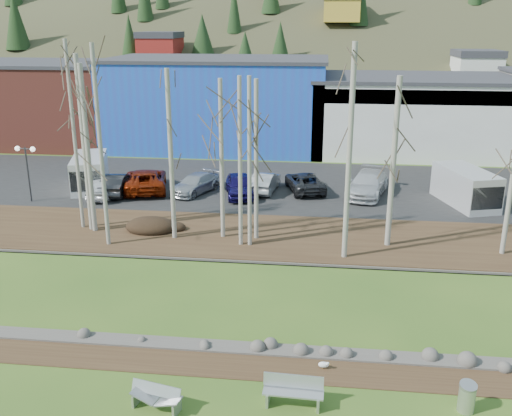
# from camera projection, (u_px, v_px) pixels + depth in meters

# --- Properties ---
(ground) EXTENTS (200.00, 200.00, 0.00)m
(ground) POSITION_uv_depth(u_px,v_px,m) (189.00, 399.00, 18.10)
(ground) COLOR #34541B
(ground) RESTS_ON ground
(dirt_strip) EXTENTS (80.00, 1.80, 0.03)m
(dirt_strip) POSITION_uv_depth(u_px,v_px,m) (202.00, 362.00, 20.07)
(dirt_strip) COLOR #382616
(dirt_strip) RESTS_ON ground
(near_bank_rocks) EXTENTS (80.00, 0.80, 0.50)m
(near_bank_rocks) POSITION_uv_depth(u_px,v_px,m) (208.00, 347.00, 21.02)
(near_bank_rocks) COLOR #47423D
(near_bank_rocks) RESTS_ON ground
(river) EXTENTS (80.00, 8.00, 0.90)m
(river) POSITION_uv_depth(u_px,v_px,m) (226.00, 296.00, 24.89)
(river) COLOR black
(river) RESTS_ON ground
(far_bank_rocks) EXTENTS (80.00, 0.80, 0.46)m
(far_bank_rocks) POSITION_uv_depth(u_px,v_px,m) (240.00, 260.00, 28.76)
(far_bank_rocks) COLOR #47423D
(far_bank_rocks) RESTS_ON ground
(far_bank) EXTENTS (80.00, 7.00, 0.15)m
(far_bank) POSITION_uv_depth(u_px,v_px,m) (248.00, 236.00, 31.76)
(far_bank) COLOR #382616
(far_bank) RESTS_ON ground
(parking_lot) EXTENTS (80.00, 14.00, 0.14)m
(parking_lot) POSITION_uv_depth(u_px,v_px,m) (267.00, 185.00, 41.68)
(parking_lot) COLOR black
(parking_lot) RESTS_ON ground
(building_brick) EXTENTS (16.32, 12.24, 7.80)m
(building_brick) POSITION_uv_depth(u_px,v_px,m) (40.00, 102.00, 56.37)
(building_brick) COLOR brown
(building_brick) RESTS_ON ground
(building_blue) EXTENTS (20.40, 12.24, 8.30)m
(building_blue) POSITION_uv_depth(u_px,v_px,m) (219.00, 102.00, 54.29)
(building_blue) COLOR blue
(building_blue) RESTS_ON ground
(building_white) EXTENTS (18.36, 12.24, 6.80)m
(building_white) POSITION_uv_depth(u_px,v_px,m) (411.00, 113.00, 52.51)
(building_white) COLOR silver
(building_white) RESTS_ON ground
(bench_intact) EXTENTS (1.91, 0.65, 0.95)m
(bench_intact) POSITION_uv_depth(u_px,v_px,m) (293.00, 391.00, 17.73)
(bench_intact) COLOR silver
(bench_intact) RESTS_ON ground
(bench_damaged) EXTENTS (1.75, 0.91, 0.74)m
(bench_damaged) POSITION_uv_depth(u_px,v_px,m) (156.00, 397.00, 17.60)
(bench_damaged) COLOR silver
(bench_damaged) RESTS_ON ground
(litter_bin) EXTENTS (0.58, 0.58, 0.89)m
(litter_bin) POSITION_uv_depth(u_px,v_px,m) (467.00, 398.00, 17.44)
(litter_bin) COLOR silver
(litter_bin) RESTS_ON ground
(seagull) EXTENTS (0.42, 0.22, 0.32)m
(seagull) POSITION_uv_depth(u_px,v_px,m) (324.00, 365.00, 19.64)
(seagull) COLOR gold
(seagull) RESTS_ON ground
(dirt_mound) EXTENTS (2.85, 2.01, 0.56)m
(dirt_mound) POSITION_uv_depth(u_px,v_px,m) (151.00, 226.00, 32.32)
(dirt_mound) COLOR black
(dirt_mound) RESTS_ON far_bank
(birch_0) EXTENTS (0.26, 0.26, 9.73)m
(birch_0) POSITION_uv_depth(u_px,v_px,m) (84.00, 145.00, 31.11)
(birch_0) COLOR #A3A094
(birch_0) RESTS_ON far_bank
(birch_1) EXTENTS (0.20, 0.20, 10.46)m
(birch_1) POSITION_uv_depth(u_px,v_px,m) (74.00, 137.00, 31.33)
(birch_1) COLOR #A3A094
(birch_1) RESTS_ON far_bank
(birch_2) EXTENTS (0.27, 0.27, 9.26)m
(birch_2) POSITION_uv_depth(u_px,v_px,m) (88.00, 150.00, 30.96)
(birch_2) COLOR #A3A094
(birch_2) RESTS_ON far_bank
(birch_3) EXTENTS (0.22, 0.22, 10.35)m
(birch_3) POSITION_uv_depth(u_px,v_px,m) (101.00, 149.00, 28.82)
(birch_3) COLOR #A3A094
(birch_3) RESTS_ON far_bank
(birch_4) EXTENTS (0.25, 0.25, 9.08)m
(birch_4) POSITION_uv_depth(u_px,v_px,m) (171.00, 157.00, 29.93)
(birch_4) COLOR #A3A094
(birch_4) RESTS_ON far_bank
(birch_5) EXTENTS (0.23, 0.23, 8.57)m
(birch_5) POSITION_uv_depth(u_px,v_px,m) (256.00, 162.00, 29.96)
(birch_5) COLOR #A3A094
(birch_5) RESTS_ON far_bank
(birch_6) EXTENTS (0.21, 0.21, 8.81)m
(birch_6) POSITION_uv_depth(u_px,v_px,m) (250.00, 164.00, 28.96)
(birch_6) COLOR #A3A094
(birch_6) RESTS_ON far_bank
(birch_7) EXTENTS (0.26, 0.26, 10.45)m
(birch_7) POSITION_uv_depth(u_px,v_px,m) (349.00, 155.00, 27.16)
(birch_7) COLOR #A3A094
(birch_7) RESTS_ON far_bank
(birch_8) EXTENTS (0.29, 0.29, 8.81)m
(birch_8) POSITION_uv_depth(u_px,v_px,m) (393.00, 164.00, 28.95)
(birch_8) COLOR #A3A094
(birch_8) RESTS_ON far_bank
(birch_10) EXTENTS (0.23, 0.23, 8.57)m
(birch_10) POSITION_uv_depth(u_px,v_px,m) (222.00, 161.00, 30.16)
(birch_10) COLOR #A3A094
(birch_10) RESTS_ON far_bank
(birch_11) EXTENTS (0.21, 0.21, 8.81)m
(birch_11) POSITION_uv_depth(u_px,v_px,m) (240.00, 164.00, 29.01)
(birch_11) COLOR #A3A094
(birch_11) RESTS_ON far_bank
(street_lamp) EXTENTS (1.41, 0.41, 3.69)m
(street_lamp) POSITION_uv_depth(u_px,v_px,m) (26.00, 158.00, 36.80)
(street_lamp) COLOR #262628
(street_lamp) RESTS_ON parking_lot
(car_0) EXTENTS (2.08, 4.08, 1.33)m
(car_0) POSITION_uv_depth(u_px,v_px,m) (102.00, 187.00, 38.43)
(car_0) COLOR white
(car_0) RESTS_ON parking_lot
(car_1) EXTENTS (1.97, 4.47, 1.43)m
(car_1) POSITION_uv_depth(u_px,v_px,m) (117.00, 184.00, 39.16)
(car_1) COLOR black
(car_1) RESTS_ON parking_lot
(car_2) EXTENTS (3.78, 5.82, 1.49)m
(car_2) POSITION_uv_depth(u_px,v_px,m) (148.00, 180.00, 39.92)
(car_2) COLOR maroon
(car_2) RESTS_ON parking_lot
(car_3) EXTENTS (3.36, 4.74, 1.27)m
(car_3) POSITION_uv_depth(u_px,v_px,m) (195.00, 184.00, 39.40)
(car_3) COLOR #9A9DA2
(car_3) RESTS_ON parking_lot
(car_4) EXTENTS (2.68, 4.66, 1.49)m
(car_4) POSITION_uv_depth(u_px,v_px,m) (240.00, 185.00, 38.63)
(car_4) COLOR #150E4C
(car_4) RESTS_ON parking_lot
(car_5) EXTENTS (1.94, 4.26, 1.36)m
(car_5) POSITION_uv_depth(u_px,v_px,m) (265.00, 182.00, 39.70)
(car_5) COLOR #A5A5A7
(car_5) RESTS_ON parking_lot
(car_6) EXTENTS (3.32, 5.14, 1.32)m
(car_6) POSITION_uv_depth(u_px,v_px,m) (305.00, 182.00, 39.82)
(car_6) COLOR #28282A
(car_6) RESTS_ON parking_lot
(car_7) EXTENTS (3.58, 5.89, 1.60)m
(car_7) POSITION_uv_depth(u_px,v_px,m) (368.00, 184.00, 38.80)
(car_7) COLOR silver
(car_7) RESTS_ON parking_lot
(car_8) EXTENTS (3.78, 5.82, 1.49)m
(car_8) POSITION_uv_depth(u_px,v_px,m) (143.00, 180.00, 39.96)
(car_8) COLOR maroon
(car_8) RESTS_ON parking_lot
(van_white) EXTENTS (3.60, 5.65, 2.29)m
(van_white) POSITION_uv_depth(u_px,v_px,m) (467.00, 188.00, 36.60)
(van_white) COLOR silver
(van_white) RESTS_ON parking_lot
(van_grey) EXTENTS (3.58, 5.61, 2.28)m
(van_grey) POSITION_uv_depth(u_px,v_px,m) (89.00, 173.00, 40.28)
(van_grey) COLOR silver
(van_grey) RESTS_ON parking_lot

